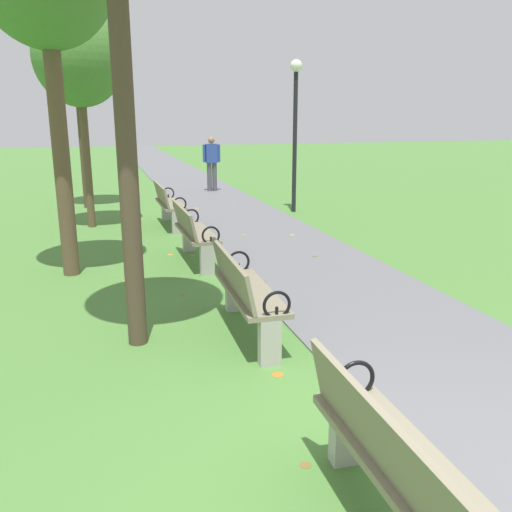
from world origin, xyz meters
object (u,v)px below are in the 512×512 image
object	(u,v)px
tree_3	(79,57)
lamp_post	(295,113)
park_bench_1	(400,468)
park_bench_4	(168,204)
park_bench_3	(193,232)
park_bench_2	(245,291)
tree_4	(72,24)
pedestrian_walking	(212,161)

from	to	relation	value
tree_3	lamp_post	bearing A→B (deg)	6.05
park_bench_1	park_bench_4	bearing A→B (deg)	90.00
park_bench_3	tree_3	size ratio (longest dim) A/B	0.37
park_bench_2	tree_3	distance (m)	7.17
park_bench_3	park_bench_4	xyz separation A→B (m)	(0.00, 2.92, 0.00)
park_bench_1	tree_4	distance (m)	12.66
tree_3	lamp_post	world-z (taller)	tree_3
pedestrian_walking	lamp_post	bearing A→B (deg)	-74.09
pedestrian_walking	park_bench_3	bearing A→B (deg)	-104.14
pedestrian_walking	park_bench_4	bearing A→B (deg)	-111.81
park_bench_2	park_bench_4	world-z (taller)	same
park_bench_1	park_bench_3	xyz separation A→B (m)	(-0.00, 6.03, 0.00)
tree_3	pedestrian_walking	xyz separation A→B (m)	(3.53, 4.51, -2.41)
park_bench_4	tree_3	world-z (taller)	tree_3
park_bench_1	park_bench_2	xyz separation A→B (m)	(0.00, 3.01, 0.00)
park_bench_3	lamp_post	xyz separation A→B (m)	(3.13, 3.86, 1.82)
park_bench_3	tree_4	world-z (taller)	tree_4
park_bench_2	lamp_post	size ratio (longest dim) A/B	0.46
park_bench_3	tree_4	bearing A→B (deg)	105.72
tree_4	park_bench_3	bearing A→B (deg)	-74.28
park_bench_1	pedestrian_walking	bearing A→B (deg)	81.88
park_bench_4	tree_3	xyz separation A→B (m)	(-1.55, 0.45, 2.86)
park_bench_1	tree_4	xyz separation A→B (m)	(-1.67, 11.96, 3.82)
park_bench_1	lamp_post	bearing A→B (deg)	72.46
park_bench_4	pedestrian_walking	bearing A→B (deg)	68.19
park_bench_2	tree_3	xyz separation A→B (m)	(-1.55, 6.39, 2.86)
park_bench_1	pedestrian_walking	xyz separation A→B (m)	(1.98, 13.91, 0.44)
park_bench_1	tree_3	bearing A→B (deg)	99.34
park_bench_4	park_bench_3	bearing A→B (deg)	-90.00
park_bench_1	tree_4	size ratio (longest dim) A/B	0.31
park_bench_4	tree_4	distance (m)	5.14
tree_3	pedestrian_walking	world-z (taller)	tree_3
tree_3	pedestrian_walking	size ratio (longest dim) A/B	2.67
tree_4	park_bench_1	bearing A→B (deg)	-82.07
tree_4	lamp_post	size ratio (longest dim) A/B	1.51
park_bench_1	park_bench_4	distance (m)	8.95
park_bench_1	lamp_post	xyz separation A→B (m)	(3.13, 9.90, 1.82)
pedestrian_walking	lamp_post	world-z (taller)	lamp_post
tree_3	park_bench_3	bearing A→B (deg)	-65.32
park_bench_4	tree_4	bearing A→B (deg)	119.01
tree_3	park_bench_1	bearing A→B (deg)	-80.66
park_bench_2	tree_3	world-z (taller)	tree_3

